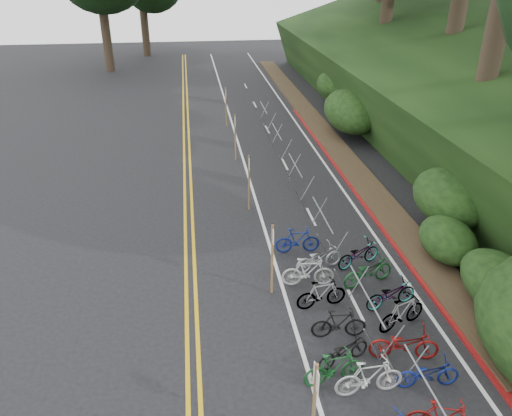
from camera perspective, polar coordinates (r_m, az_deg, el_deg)
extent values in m
cube|color=gold|center=(20.51, -8.09, -1.89)|extent=(0.12, 80.00, 0.01)
cube|color=gold|center=(20.51, -7.25, -1.84)|extent=(0.12, 80.00, 0.01)
cube|color=silver|center=(20.68, 0.66, -1.35)|extent=(0.12, 80.00, 0.01)
cube|color=silver|center=(21.63, 11.74, -0.63)|extent=(0.12, 80.00, 0.01)
cube|color=silver|center=(16.21, 11.30, -10.80)|extent=(0.10, 1.60, 0.01)
cube|color=silver|center=(21.05, 6.32, -0.99)|extent=(0.10, 1.60, 0.01)
cube|color=silver|center=(26.38, 3.31, 5.03)|extent=(0.10, 1.60, 0.01)
cube|color=silver|center=(31.95, 1.30, 8.98)|extent=(0.10, 1.60, 0.01)
cube|color=silver|center=(37.64, -0.13, 11.74)|extent=(0.10, 1.60, 0.01)
cube|color=silver|center=(43.42, -1.20, 13.77)|extent=(0.10, 1.60, 0.01)
cube|color=maroon|center=(23.46, 11.39, 1.77)|extent=(0.25, 28.00, 0.10)
cube|color=black|center=(34.37, 19.28, 13.65)|extent=(12.32, 44.00, 9.11)
cube|color=#382819|center=(32.58, 7.13, 9.28)|extent=(1.40, 44.00, 0.16)
ellipsoid|color=#284C19|center=(16.63, 26.38, -7.99)|extent=(2.00, 2.80, 1.60)
ellipsoid|color=#284C19|center=(20.45, 21.35, 1.18)|extent=(2.60, 3.64, 2.08)
ellipsoid|color=#284C19|center=(25.78, 17.86, 7.94)|extent=(2.20, 3.08, 1.76)
ellipsoid|color=#284C19|center=(30.71, 10.78, 10.82)|extent=(3.00, 4.20, 2.40)
ellipsoid|color=#284C19|center=(36.43, 9.00, 13.71)|extent=(2.40, 3.36, 1.92)
ellipsoid|color=#284C19|center=(40.41, 9.32, 15.95)|extent=(2.80, 3.92, 2.24)
ellipsoid|color=#284C19|center=(18.73, 21.06, -3.40)|extent=(1.80, 2.52, 1.44)
ellipsoid|color=#284C19|center=(29.42, 16.30, 11.64)|extent=(3.20, 4.48, 2.56)
cylinder|color=#2D2319|center=(23.99, 25.34, 15.72)|extent=(0.89, 0.89, 7.31)
cylinder|color=#2D2319|center=(31.98, 22.17, 20.65)|extent=(0.94, 0.94, 8.29)
cylinder|color=#2D2319|center=(38.89, 14.71, 20.74)|extent=(0.86, 0.86, 6.83)
cylinder|color=#2D2319|center=(51.01, -16.73, 18.29)|extent=(0.84, 0.84, 6.34)
cylinder|color=#2D2319|center=(58.61, -12.58, 19.47)|extent=(0.81, 0.81, 5.85)
cylinder|color=gray|center=(12.22, 19.50, -19.23)|extent=(0.05, 3.02, 0.05)
cylinder|color=gray|center=(13.42, 15.30, -17.22)|extent=(0.63, 0.04, 1.24)
cylinder|color=gray|center=(13.63, 17.58, -16.81)|extent=(0.63, 0.04, 1.24)
cylinder|color=gray|center=(14.75, 12.52, -9.62)|extent=(0.05, 3.00, 0.05)
cylinder|color=gray|center=(14.01, 13.08, -14.97)|extent=(0.58, 0.04, 1.13)
cylinder|color=gray|center=(14.20, 15.27, -14.63)|extent=(0.58, 0.04, 1.13)
cylinder|color=gray|center=(16.07, 9.74, -8.49)|extent=(0.58, 0.04, 1.13)
cylinder|color=gray|center=(16.23, 11.65, -8.28)|extent=(0.58, 0.04, 1.13)
cylinder|color=gray|center=(18.79, 7.60, -0.72)|extent=(0.05, 3.00, 0.05)
cylinder|color=gray|center=(17.83, 7.75, -4.48)|extent=(0.58, 0.04, 1.13)
cylinder|color=gray|center=(17.97, 9.48, -4.33)|extent=(0.58, 0.04, 1.13)
cylinder|color=gray|center=(20.19, 5.75, -0.41)|extent=(0.58, 0.04, 1.13)
cylinder|color=gray|center=(20.32, 7.29, -0.31)|extent=(0.58, 0.04, 1.13)
cylinder|color=gray|center=(23.21, 4.51, 4.92)|extent=(0.05, 3.00, 0.05)
cylinder|color=gray|center=(22.12, 4.49, 2.17)|extent=(0.58, 0.04, 1.13)
cylinder|color=gray|center=(22.24, 5.90, 2.25)|extent=(0.58, 0.04, 1.13)
cylinder|color=gray|center=(24.64, 3.16, 4.86)|extent=(0.58, 0.04, 1.13)
cylinder|color=gray|center=(24.75, 4.44, 4.91)|extent=(0.58, 0.04, 1.13)
cylinder|color=gray|center=(27.82, 2.40, 8.73)|extent=(0.05, 3.00, 0.05)
cylinder|color=gray|center=(26.66, 2.30, 6.61)|extent=(0.58, 0.04, 1.13)
cylinder|color=gray|center=(26.76, 3.49, 6.65)|extent=(0.58, 0.04, 1.13)
cylinder|color=gray|center=(29.27, 1.36, 8.48)|extent=(0.58, 0.04, 1.13)
cylinder|color=gray|center=(29.36, 2.45, 8.52)|extent=(0.58, 0.04, 1.13)
cylinder|color=gray|center=(32.55, 0.87, 11.43)|extent=(0.05, 3.00, 0.05)
cylinder|color=gray|center=(31.34, 0.73, 9.73)|extent=(0.58, 0.04, 1.13)
cylinder|color=gray|center=(31.43, 1.76, 9.76)|extent=(0.58, 0.04, 1.13)
cylinder|color=gray|center=(34.00, 0.04, 11.10)|extent=(0.58, 0.04, 1.13)
cylinder|color=gray|center=(34.08, 0.99, 11.13)|extent=(0.58, 0.04, 1.13)
cylinder|color=brown|center=(11.22, 6.60, -22.15)|extent=(0.08, 0.08, 2.63)
cube|color=silver|center=(10.52, 6.89, -18.68)|extent=(0.02, 0.40, 0.50)
cylinder|color=brown|center=(15.73, 1.86, -5.94)|extent=(0.08, 0.08, 2.50)
cube|color=silver|center=(15.27, 1.91, -3.10)|extent=(0.02, 0.40, 0.50)
cylinder|color=brown|center=(20.98, -0.80, 2.86)|extent=(0.08, 0.08, 2.50)
cube|color=silver|center=(20.63, -0.81, 5.14)|extent=(0.02, 0.40, 0.50)
cylinder|color=brown|center=(26.55, -2.38, 8.06)|extent=(0.08, 0.08, 2.50)
cube|color=silver|center=(26.27, -2.42, 9.92)|extent=(0.02, 0.40, 0.50)
cylinder|color=brown|center=(32.27, -3.43, 11.43)|extent=(0.08, 0.08, 2.50)
cube|color=silver|center=(32.04, -3.47, 12.98)|extent=(0.02, 0.40, 0.50)
imported|color=#144C1E|center=(13.32, 8.98, -17.62)|extent=(0.67, 1.69, 0.99)
imported|color=beige|center=(13.21, 12.83, -18.35)|extent=(0.58, 1.78, 1.06)
imported|color=navy|center=(13.84, 19.05, -17.39)|extent=(0.63, 1.66, 0.86)
imported|color=black|center=(13.92, 9.94, -15.79)|extent=(1.09, 1.70, 0.84)
imported|color=maroon|center=(14.38, 16.58, -14.65)|extent=(0.97, 1.96, 0.99)
imported|color=black|center=(14.66, 9.44, -12.89)|extent=(0.56, 1.62, 0.95)
imported|color=slate|center=(15.39, 16.36, -11.39)|extent=(1.09, 1.77, 1.03)
imported|color=slate|center=(15.68, 7.49, -9.71)|extent=(0.68, 1.67, 0.98)
imported|color=slate|center=(16.14, 15.16, -9.45)|extent=(1.01, 1.84, 0.92)
imported|color=beige|center=(16.55, 5.97, -7.28)|extent=(0.67, 1.79, 1.05)
imported|color=#144C1E|center=(16.96, 12.68, -7.05)|extent=(1.19, 1.99, 0.99)
imported|color=#9E9EA3|center=(17.42, 7.18, -5.67)|extent=(1.11, 1.89, 0.94)
imported|color=slate|center=(17.88, 11.63, -5.16)|extent=(1.21, 1.85, 0.92)
imported|color=navy|center=(18.31, 4.77, -3.71)|extent=(0.53, 1.66, 0.99)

